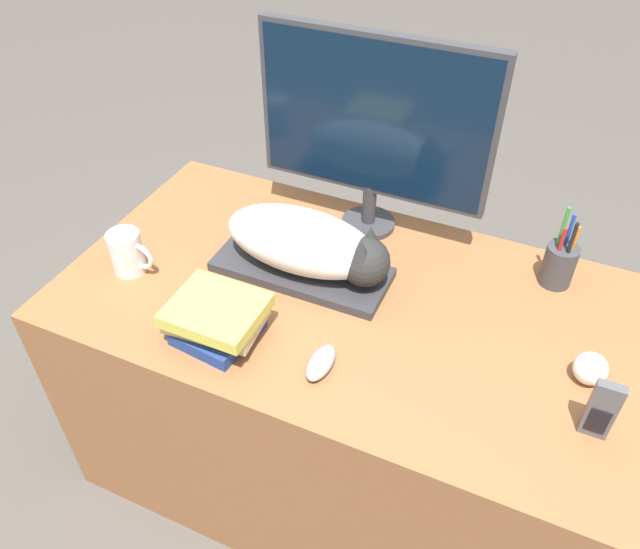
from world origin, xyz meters
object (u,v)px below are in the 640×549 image
(pen_cup, at_px, (559,263))
(keyboard, at_px, (302,269))
(computer_mouse, at_px, (321,362))
(cat, at_px, (310,244))
(baseball, at_px, (591,369))
(book_stack, at_px, (216,318))
(monitor, at_px, (374,123))
(coffee_mug, at_px, (128,253))
(phone, at_px, (601,410))

(pen_cup, bearing_deg, keyboard, -158.82)
(computer_mouse, distance_m, pen_cup, 0.63)
(cat, xyz_separation_m, computer_mouse, (0.14, -0.26, -0.08))
(baseball, height_order, book_stack, book_stack)
(pen_cup, bearing_deg, monitor, 176.82)
(baseball, bearing_deg, book_stack, -165.05)
(book_stack, bearing_deg, keyboard, 73.71)
(cat, height_order, monitor, monitor)
(monitor, relative_size, coffee_mug, 5.00)
(monitor, distance_m, pen_cup, 0.55)
(monitor, xyz_separation_m, computer_mouse, (0.09, -0.51, -0.29))
(monitor, bearing_deg, baseball, -27.39)
(keyboard, bearing_deg, baseball, -5.22)
(baseball, bearing_deg, phone, -79.64)
(coffee_mug, distance_m, book_stack, 0.33)
(monitor, xyz_separation_m, pen_cup, (0.49, -0.03, -0.25))
(cat, height_order, pen_cup, pen_cup)
(keyboard, height_order, baseball, baseball)
(coffee_mug, bearing_deg, pen_cup, 21.72)
(cat, height_order, phone, cat)
(phone, xyz_separation_m, book_stack, (-0.78, -0.07, -0.02))
(cat, bearing_deg, monitor, 77.71)
(coffee_mug, height_order, book_stack, coffee_mug)
(computer_mouse, height_order, book_stack, book_stack)
(computer_mouse, bearing_deg, book_stack, -178.33)
(computer_mouse, bearing_deg, pen_cup, 49.80)
(keyboard, xyz_separation_m, coffee_mug, (-0.39, -0.16, 0.04))
(phone, bearing_deg, book_stack, -174.72)
(computer_mouse, relative_size, baseball, 1.55)
(keyboard, distance_m, pen_cup, 0.61)
(keyboard, bearing_deg, book_stack, -106.29)
(cat, bearing_deg, baseball, -5.42)
(keyboard, height_order, pen_cup, pen_cup)
(cat, xyz_separation_m, phone, (0.68, -0.19, -0.03))
(cat, xyz_separation_m, book_stack, (-0.10, -0.26, -0.05))
(cat, height_order, coffee_mug, cat)
(monitor, height_order, baseball, monitor)
(computer_mouse, bearing_deg, keyboard, 123.06)
(coffee_mug, xyz_separation_m, pen_cup, (0.96, 0.38, 0.00))
(keyboard, xyz_separation_m, cat, (0.02, 0.00, 0.09))
(keyboard, xyz_separation_m, monitor, (0.08, 0.25, 0.29))
(phone, bearing_deg, monitor, 144.76)
(book_stack, bearing_deg, monitor, 73.05)
(monitor, distance_m, computer_mouse, 0.59)
(keyboard, distance_m, computer_mouse, 0.31)
(pen_cup, distance_m, baseball, 0.30)
(pen_cup, bearing_deg, book_stack, -143.19)
(monitor, bearing_deg, computer_mouse, -80.12)
(cat, bearing_deg, phone, -15.80)
(keyboard, relative_size, monitor, 0.74)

